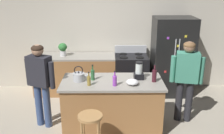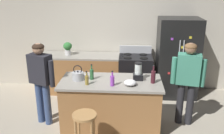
# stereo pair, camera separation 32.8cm
# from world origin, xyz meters

# --- Properties ---
(ground_plane) EXTENTS (14.00, 14.00, 0.00)m
(ground_plane) POSITION_xyz_m (0.00, 0.00, 0.00)
(ground_plane) COLOR #B2A893
(back_wall) EXTENTS (8.00, 0.10, 2.70)m
(back_wall) POSITION_xyz_m (0.00, 1.95, 1.35)
(back_wall) COLOR beige
(back_wall) RESTS_ON ground_plane
(kitchen_island) EXTENTS (1.75, 0.82, 0.91)m
(kitchen_island) POSITION_xyz_m (0.00, 0.00, 0.46)
(kitchen_island) COLOR #9E6B3D
(kitchen_island) RESTS_ON ground_plane
(back_counter_run) EXTENTS (2.00, 0.64, 0.91)m
(back_counter_run) POSITION_xyz_m (-0.80, 1.55, 0.46)
(back_counter_run) COLOR #9E6B3D
(back_counter_run) RESTS_ON ground_plane
(refrigerator) EXTENTS (0.90, 0.73, 1.80)m
(refrigerator) POSITION_xyz_m (1.40, 1.50, 0.90)
(refrigerator) COLOR black
(refrigerator) RESTS_ON ground_plane
(stove_range) EXTENTS (0.76, 0.65, 1.09)m
(stove_range) POSITION_xyz_m (0.46, 1.52, 0.47)
(stove_range) COLOR black
(stove_range) RESTS_ON ground_plane
(person_by_island_left) EXTENTS (0.58, 0.36, 1.54)m
(person_by_island_left) POSITION_xyz_m (-1.26, 0.08, 0.93)
(person_by_island_left) COLOR #384C7A
(person_by_island_left) RESTS_ON ground_plane
(person_by_sink_right) EXTENTS (0.60, 0.30, 1.55)m
(person_by_sink_right) POSITION_xyz_m (1.36, 0.24, 0.94)
(person_by_sink_right) COLOR #26262B
(person_by_sink_right) RESTS_ON ground_plane
(bar_stool) EXTENTS (0.36, 0.36, 0.71)m
(bar_stool) POSITION_xyz_m (-0.33, -0.80, 0.55)
(bar_stool) COLOR #B7844C
(bar_stool) RESTS_ON ground_plane
(potted_plant) EXTENTS (0.20, 0.20, 0.30)m
(potted_plant) POSITION_xyz_m (-1.12, 1.55, 1.09)
(potted_plant) COLOR silver
(potted_plant) RESTS_ON back_counter_run
(blender_appliance) EXTENTS (0.17, 0.17, 0.31)m
(blender_appliance) POSITION_xyz_m (0.47, 0.10, 1.04)
(blender_appliance) COLOR black
(blender_appliance) RESTS_ON kitchen_island
(bottle_wine) EXTENTS (0.08, 0.08, 0.32)m
(bottle_wine) POSITION_xyz_m (0.72, -0.04, 1.03)
(bottle_wine) COLOR #471923
(bottle_wine) RESTS_ON kitchen_island
(bottle_soda) EXTENTS (0.07, 0.07, 0.26)m
(bottle_soda) POSITION_xyz_m (0.04, -0.21, 1.01)
(bottle_soda) COLOR purple
(bottle_soda) RESTS_ON kitchen_island
(bottle_olive_oil) EXTENTS (0.07, 0.07, 0.28)m
(bottle_olive_oil) POSITION_xyz_m (-0.34, 0.05, 1.02)
(bottle_olive_oil) COLOR #2D6638
(bottle_olive_oil) RESTS_ON kitchen_island
(bottle_vinegar) EXTENTS (0.06, 0.06, 0.24)m
(bottle_vinegar) POSITION_xyz_m (-0.38, -0.19, 1.00)
(bottle_vinegar) COLOR olive
(bottle_vinegar) RESTS_ON kitchen_island
(mixing_bowl) EXTENTS (0.21, 0.21, 0.09)m
(mixing_bowl) POSITION_xyz_m (0.33, -0.17, 0.96)
(mixing_bowl) COLOR white
(mixing_bowl) RESTS_ON kitchen_island
(tea_kettle) EXTENTS (0.28, 0.20, 0.27)m
(tea_kettle) POSITION_xyz_m (-0.57, 0.01, 0.99)
(tea_kettle) COLOR #B7BABF
(tea_kettle) RESTS_ON kitchen_island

